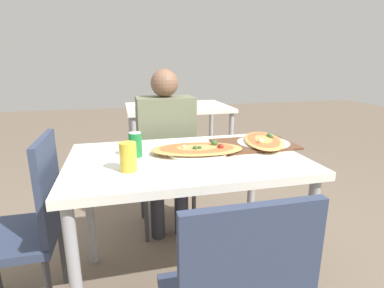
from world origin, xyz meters
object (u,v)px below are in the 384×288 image
object	(u,v)px
chair_side_left	(28,222)
pizza_second	(263,141)
drink_glass	(128,157)
pizza_main	(197,150)
person_seated	(166,141)
chair_far_seated	(164,162)
soda_can	(135,145)
dining_table	(186,172)

from	to	relation	value
chair_side_left	pizza_second	bearing A→B (deg)	-84.75
drink_glass	pizza_second	world-z (taller)	drink_glass
pizza_main	pizza_second	bearing A→B (deg)	10.43
drink_glass	person_seated	bearing A→B (deg)	69.13
chair_far_seated	soda_can	distance (m)	0.77
drink_glass	pizza_second	bearing A→B (deg)	18.19
soda_can	drink_glass	bearing A→B (deg)	-102.08
soda_can	pizza_second	bearing A→B (deg)	4.21
dining_table	drink_glass	xyz separation A→B (m)	(-0.29, -0.14, 0.15)
chair_side_left	person_seated	xyz separation A→B (m)	(0.76, 0.60, 0.19)
chair_side_left	drink_glass	size ratio (longest dim) A/B	7.01
chair_side_left	pizza_main	distance (m)	0.89
chair_far_seated	person_seated	xyz separation A→B (m)	(-0.00, -0.12, 0.19)
dining_table	person_seated	size ratio (longest dim) A/B	0.99
dining_table	person_seated	bearing A→B (deg)	90.87
chair_side_left	drink_glass	world-z (taller)	chair_side_left
chair_far_seated	soda_can	world-z (taller)	chair_far_seated
dining_table	person_seated	xyz separation A→B (m)	(-0.01, 0.60, 0.01)
person_seated	drink_glass	size ratio (longest dim) A/B	9.20
chair_far_seated	pizza_main	distance (m)	0.74
dining_table	chair_side_left	distance (m)	0.79
chair_far_seated	drink_glass	world-z (taller)	chair_far_seated
chair_far_seated	chair_side_left	distance (m)	1.05
chair_side_left	soda_can	world-z (taller)	chair_side_left
drink_glass	pizza_second	size ratio (longest dim) A/B	0.27
pizza_main	drink_glass	size ratio (longest dim) A/B	3.96
chair_side_left	pizza_second	size ratio (longest dim) A/B	1.88
chair_side_left	soda_can	bearing A→B (deg)	-83.29
pizza_main	soda_can	distance (m)	0.32
dining_table	pizza_second	world-z (taller)	pizza_second
pizza_main	drink_glass	bearing A→B (deg)	-153.66
chair_far_seated	pizza_main	bearing A→B (deg)	96.67
person_seated	soda_can	size ratio (longest dim) A/B	9.47
drink_glass	pizza_second	distance (m)	0.82
dining_table	pizza_main	bearing A→B (deg)	27.91
dining_table	soda_can	xyz separation A→B (m)	(-0.25, 0.06, 0.15)
chair_side_left	pizza_main	world-z (taller)	chair_side_left
person_seated	chair_side_left	bearing A→B (deg)	38.22
chair_far_seated	pizza_main	world-z (taller)	chair_far_seated
pizza_main	pizza_second	world-z (taller)	same
chair_side_left	soda_can	xyz separation A→B (m)	(0.52, 0.06, 0.33)
dining_table	pizza_second	bearing A→B (deg)	13.16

